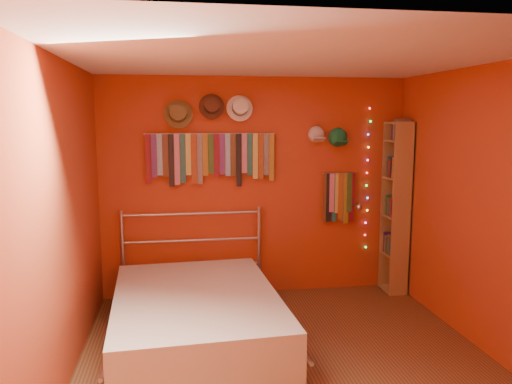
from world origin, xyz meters
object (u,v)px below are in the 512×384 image
reading_lamp (358,207)px  bed (196,315)px  tie_rack (211,155)px  bookshelf (399,207)px

reading_lamp → bed: (-1.89, -0.95, -0.79)m
tie_rack → reading_lamp: tie_rack is taller
tie_rack → bookshelf: bearing=-4.1°
reading_lamp → tie_rack: bearing=174.2°
bookshelf → bed: (-2.40, -0.96, -0.78)m
tie_rack → reading_lamp: size_ratio=4.76×
bookshelf → bed: bookshelf is taller
bed → bookshelf: bearing=18.6°
reading_lamp → bookshelf: size_ratio=0.15×
tie_rack → bookshelf: (2.18, -0.16, -0.61)m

